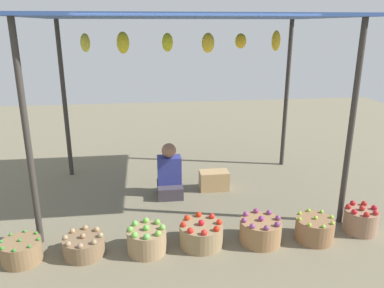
% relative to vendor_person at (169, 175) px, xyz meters
% --- Properties ---
extents(ground_plane, '(14.00, 14.00, 0.00)m').
position_rel_vendor_person_xyz_m(ground_plane, '(0.25, -0.04, -0.30)').
color(ground_plane, '#736B53').
extents(market_stall_structure, '(3.95, 2.39, 2.51)m').
position_rel_vendor_person_xyz_m(market_stall_structure, '(0.26, -0.03, 2.04)').
color(market_stall_structure, '#38332D').
rests_on(market_stall_structure, ground).
extents(vendor_person, '(0.36, 0.44, 0.78)m').
position_rel_vendor_person_xyz_m(vendor_person, '(0.00, 0.00, 0.00)').
color(vendor_person, '#413A44').
rests_on(vendor_person, ground).
extents(basket_green_chilies, '(0.42, 0.42, 0.27)m').
position_rel_vendor_person_xyz_m(basket_green_chilies, '(-1.67, -1.45, -0.18)').
color(basket_green_chilies, olive).
rests_on(basket_green_chilies, ground).
extents(basket_potatoes, '(0.44, 0.44, 0.26)m').
position_rel_vendor_person_xyz_m(basket_potatoes, '(-1.04, -1.41, -0.19)').
color(basket_potatoes, '#7F6446').
rests_on(basket_potatoes, ground).
extents(basket_green_apples, '(0.43, 0.43, 0.32)m').
position_rel_vendor_person_xyz_m(basket_green_apples, '(-0.36, -1.44, -0.16)').
color(basket_green_apples, '#9A7D58').
rests_on(basket_green_apples, ground).
extents(basket_red_tomatoes, '(0.49, 0.49, 0.31)m').
position_rel_vendor_person_xyz_m(basket_red_tomatoes, '(0.26, -1.39, -0.17)').
color(basket_red_tomatoes, '#917854').
rests_on(basket_red_tomatoes, ground).
extents(basket_purple_onions, '(0.47, 0.47, 0.33)m').
position_rel_vendor_person_xyz_m(basket_purple_onions, '(0.94, -1.41, -0.16)').
color(basket_purple_onions, '#976F47').
rests_on(basket_purple_onions, ground).
extents(basket_limes, '(0.44, 0.44, 0.30)m').
position_rel_vendor_person_xyz_m(basket_limes, '(1.57, -1.45, -0.16)').
color(basket_limes, olive).
rests_on(basket_limes, ground).
extents(basket_red_apples, '(0.39, 0.39, 0.34)m').
position_rel_vendor_person_xyz_m(basket_red_apples, '(2.20, -1.35, -0.15)').
color(basket_red_apples, '#8F6C52').
rests_on(basket_red_apples, ground).
extents(wooden_crate_near_vendor, '(0.43, 0.25, 0.28)m').
position_rel_vendor_person_xyz_m(wooden_crate_near_vendor, '(0.68, 0.10, -0.16)').
color(wooden_crate_near_vendor, tan).
rests_on(wooden_crate_near_vendor, ground).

